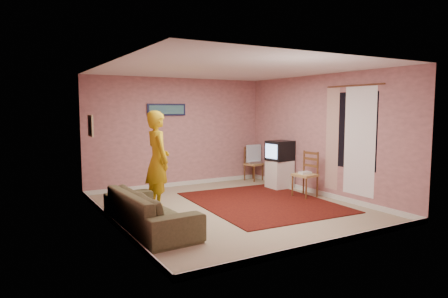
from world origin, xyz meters
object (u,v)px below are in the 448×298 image
chair_a (254,160)px  sofa (150,210)px  crt_tv (280,151)px  tv_cabinet (280,174)px  chair_b (305,169)px  person (158,160)px

chair_a → sofa: size_ratio=0.23×
chair_a → crt_tv: bearing=-109.2°
tv_cabinet → sofa: bearing=-157.7°
chair_b → person: (-3.07, 0.61, 0.33)m
person → tv_cabinet: bearing=-81.7°
crt_tv → chair_a: (0.06, 1.16, -0.36)m
crt_tv → sofa: size_ratio=0.28×
chair_a → person: person is taller
tv_cabinet → person: 3.25m
chair_a → chair_b: (-0.16, -2.16, 0.05)m
crt_tv → chair_a: bearing=81.8°
chair_a → tv_cabinet: bearing=-108.9°
tv_cabinet → person: (-3.17, -0.40, 0.59)m
tv_cabinet → crt_tv: (-0.01, -0.00, 0.56)m
crt_tv → person: bearing=-178.3°
crt_tv → chair_a: crt_tv is taller
crt_tv → person: size_ratio=0.32×
chair_b → person: bearing=-109.2°
chair_b → crt_tv: bearing=166.2°
crt_tv → person: person is taller
chair_b → sofa: (-3.64, -0.53, -0.28)m
tv_cabinet → chair_a: chair_a is taller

